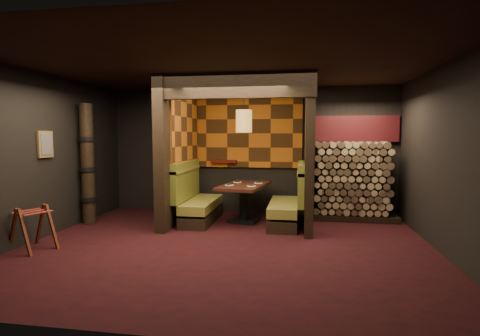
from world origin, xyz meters
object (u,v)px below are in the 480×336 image
object	(u,v)px
pendant_lamp	(244,121)
firewood_stack	(355,181)
luggage_rack	(33,226)
dining_table	(244,196)
booth_bench_right	(289,205)
booth_bench_left	(197,202)
totem_column	(88,165)

from	to	relation	value
pendant_lamp	firewood_stack	distance (m)	2.67
luggage_rack	dining_table	bearing A→B (deg)	39.04
luggage_rack	firewood_stack	xyz separation A→B (m)	(5.24, 2.98, 0.46)
booth_bench_right	luggage_rack	xyz separation A→B (m)	(-3.88, -2.28, -0.04)
booth_bench_left	luggage_rack	distance (m)	3.03
booth_bench_left	totem_column	bearing A→B (deg)	-165.25
pendant_lamp	totem_column	xyz separation A→B (m)	(-3.06, -0.62, -0.87)
luggage_rack	totem_column	xyz separation A→B (m)	(-0.10, 1.73, 0.82)
pendant_lamp	firewood_stack	xyz separation A→B (m)	(2.27, 0.63, -1.24)
booth_bench_right	dining_table	world-z (taller)	booth_bench_right
booth_bench_left	firewood_stack	world-z (taller)	firewood_stack
booth_bench_right	pendant_lamp	xyz separation A→B (m)	(-0.92, 0.07, 1.66)
luggage_rack	totem_column	bearing A→B (deg)	93.30
booth_bench_left	booth_bench_right	bearing A→B (deg)	0.00
firewood_stack	booth_bench_left	bearing A→B (deg)	-167.83
pendant_lamp	firewood_stack	world-z (taller)	pendant_lamp
booth_bench_left	totem_column	world-z (taller)	totem_column
booth_bench_left	totem_column	xyz separation A→B (m)	(-2.09, -0.55, 0.79)
booth_bench_right	firewood_stack	distance (m)	1.58
booth_bench_left	booth_bench_right	world-z (taller)	same
firewood_stack	totem_column	bearing A→B (deg)	-166.81
booth_bench_left	pendant_lamp	distance (m)	1.92
dining_table	pendant_lamp	xyz separation A→B (m)	(-0.00, -0.05, 1.52)
luggage_rack	firewood_stack	size ratio (longest dim) A/B	0.46
dining_table	luggage_rack	size ratio (longest dim) A/B	1.98
dining_table	firewood_stack	bearing A→B (deg)	14.35
booth_bench_right	pendant_lamp	world-z (taller)	pendant_lamp
pendant_lamp	luggage_rack	size ratio (longest dim) A/B	1.28
dining_table	luggage_rack	world-z (taller)	dining_table
booth_bench_left	pendant_lamp	world-z (taller)	pendant_lamp
booth_bench_right	pendant_lamp	size ratio (longest dim) A/B	1.57
booth_bench_right	luggage_rack	distance (m)	4.50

